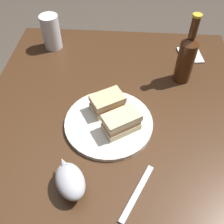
# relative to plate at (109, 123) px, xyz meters

# --- Properties ---
(ground_plane) EXTENTS (6.00, 6.00, 0.00)m
(ground_plane) POSITION_rel_plate_xyz_m (0.05, -0.02, -0.78)
(ground_plane) COLOR #4C4238
(dining_table) EXTENTS (1.02, 0.92, 0.77)m
(dining_table) POSITION_rel_plate_xyz_m (0.05, -0.02, -0.39)
(dining_table) COLOR #422816
(dining_table) RESTS_ON ground
(plate) EXTENTS (0.29, 0.29, 0.01)m
(plate) POSITION_rel_plate_xyz_m (0.00, 0.00, 0.00)
(plate) COLOR silver
(plate) RESTS_ON dining_table
(sandwich_half_left) EXTENTS (0.11, 0.13, 0.07)m
(sandwich_half_left) POSITION_rel_plate_xyz_m (-0.03, -0.04, 0.04)
(sandwich_half_left) COLOR beige
(sandwich_half_left) RESTS_ON plate
(sandwich_half_right) EXTENTS (0.11, 0.13, 0.06)m
(sandwich_half_right) POSITION_rel_plate_xyz_m (0.05, 0.01, 0.04)
(sandwich_half_right) COLOR #CCB284
(sandwich_half_right) RESTS_ON plate
(potato_wedge_front) EXTENTS (0.05, 0.05, 0.02)m
(potato_wedge_front) POSITION_rel_plate_xyz_m (0.01, -0.03, 0.02)
(potato_wedge_front) COLOR #AD702D
(potato_wedge_front) RESTS_ON plate
(potato_wedge_middle) EXTENTS (0.05, 0.04, 0.02)m
(potato_wedge_middle) POSITION_rel_plate_xyz_m (0.02, -0.03, 0.02)
(potato_wedge_middle) COLOR #B77F33
(potato_wedge_middle) RESTS_ON plate
(potato_wedge_back) EXTENTS (0.02, 0.05, 0.02)m
(potato_wedge_back) POSITION_rel_plate_xyz_m (-0.00, -0.07, 0.02)
(potato_wedge_back) COLOR #B77F33
(potato_wedge_back) RESTS_ON plate
(potato_wedge_left_edge) EXTENTS (0.04, 0.04, 0.02)m
(potato_wedge_left_edge) POSITION_rel_plate_xyz_m (0.02, -0.03, 0.02)
(potato_wedge_left_edge) COLOR gold
(potato_wedge_left_edge) RESTS_ON plate
(pint_glass) EXTENTS (0.08, 0.08, 0.14)m
(pint_glass) POSITION_rel_plate_xyz_m (0.42, 0.28, 0.06)
(pint_glass) COLOR white
(pint_glass) RESTS_ON dining_table
(gravy_boat) EXTENTS (0.13, 0.12, 0.07)m
(gravy_boat) POSITION_rel_plate_xyz_m (-0.23, 0.08, 0.03)
(gravy_boat) COLOR #B7B7BC
(gravy_boat) RESTS_ON dining_table
(cider_bottle) EXTENTS (0.06, 0.06, 0.26)m
(cider_bottle) POSITION_rel_plate_xyz_m (0.24, -0.26, 0.09)
(cider_bottle) COLOR #47230F
(cider_bottle) RESTS_ON dining_table
(napkin) EXTENTS (0.12, 0.10, 0.01)m
(napkin) POSITION_rel_plate_xyz_m (0.39, -0.31, -0.00)
(napkin) COLOR white
(napkin) RESTS_ON dining_table
(fork) EXTENTS (0.17, 0.09, 0.01)m
(fork) POSITION_rel_plate_xyz_m (-0.23, -0.09, -0.00)
(fork) COLOR silver
(fork) RESTS_ON dining_table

